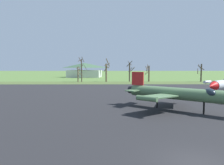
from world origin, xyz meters
TOP-DOWN VIEW (x-y plane):
  - asphalt_apron at (0.00, 18.80)m, footprint 86.53×62.67m
  - grass_verge_strip at (0.00, 56.14)m, footprint 146.53×12.00m
  - jet_fighter_front_left at (3.88, 13.08)m, footprint 13.31×11.58m
  - bare_tree_far_left at (-16.49, 60.13)m, footprint 2.33×2.17m
  - bare_tree_left_of_center at (-15.27, 60.62)m, footprint 3.15×3.12m
  - bare_tree_center at (-6.13, 61.35)m, footprint 2.38×2.80m
  - bare_tree_right_of_center at (2.70, 62.44)m, footprint 3.09×2.79m
  - bare_tree_far_right at (9.74, 61.99)m, footprint 1.86×2.74m
  - bare_tree_backdrop_extra at (29.17, 61.09)m, footprint 2.27×3.38m
  - visitor_building at (-18.93, 95.86)m, footprint 19.67×13.52m

SIDE VIEW (x-z plane):
  - asphalt_apron at x=0.00m, z-range 0.00..0.05m
  - grass_verge_strip at x=0.00m, z-range 0.00..0.06m
  - jet_fighter_front_left at x=3.88m, z-range -0.20..4.54m
  - bare_tree_far_left at x=-16.49m, z-range 0.06..5.98m
  - bare_tree_far_right at x=9.74m, z-range 0.12..6.67m
  - bare_tree_backdrop_extra at x=29.17m, z-range 0.30..7.01m
  - visitor_building at x=-18.93m, z-range -0.01..7.91m
  - bare_tree_right_of_center at x=2.70m, z-range 0.07..8.04m
  - bare_tree_center at x=-6.13m, z-range -0.28..8.43m
  - bare_tree_left_of_center at x=-15.27m, z-range 0.26..9.57m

